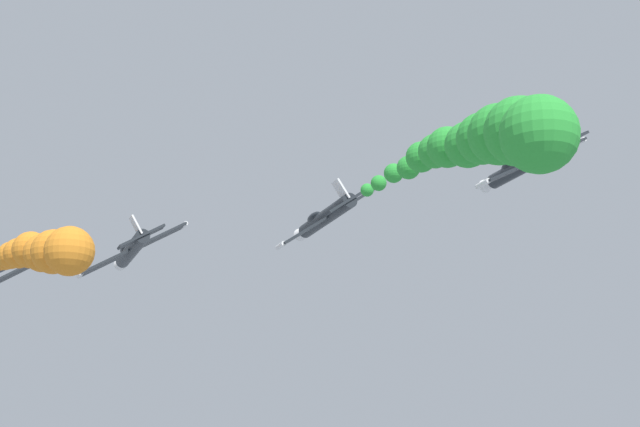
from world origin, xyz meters
name	(u,v)px	position (x,y,z in m)	size (l,w,h in m)	color
smoke_trail_left_inner	(40,253)	(-19.93, -1.36, 96.01)	(6.22, 20.29, 4.35)	orange
airplane_right_inner	(132,250)	(-12.32, 9.58, 99.50)	(8.37, 10.35, 5.25)	#23282D
airplane_left_outer	(325,217)	(0.40, -0.05, 100.97)	(8.08, 10.35, 5.72)	#23282D
smoke_trail_left_outer	(486,141)	(-2.12, -26.25, 97.32)	(5.99, 26.73, 7.62)	green
airplane_right_outer	(527,163)	(11.60, -10.21, 103.38)	(8.70, 10.35, 4.63)	#23282D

